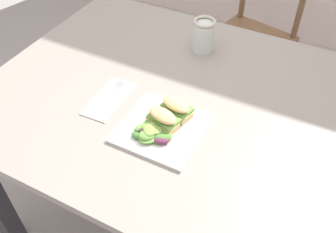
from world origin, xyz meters
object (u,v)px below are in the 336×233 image
Objects in this scene: chair_wooden_far at (253,37)px; mason_jar_iced_tea at (204,37)px; dining_table at (172,118)px; sandwich_half_front at (163,119)px; fork_on_napkin at (111,95)px; sandwich_half_back at (176,108)px; plate_lunch at (162,128)px.

chair_wooden_far reaches higher than mason_jar_iced_tea.
chair_wooden_far is (0.03, 0.93, -0.18)m from dining_table.
sandwich_half_front is 0.59× the size of fork_on_napkin.
sandwich_half_back is (0.03, -1.03, 0.33)m from chair_wooden_far.
sandwich_half_back is 0.85× the size of mason_jar_iced_tea.
chair_wooden_far is 4.68× the size of fork_on_napkin.
mason_jar_iced_tea is (-0.07, 0.38, 0.02)m from sandwich_half_back.
dining_table is 0.22m from sandwich_half_front.
chair_wooden_far is 1.08m from sandwich_half_back.
plate_lunch is at bearing -84.40° from sandwich_half_front.
chair_wooden_far is 7.97× the size of sandwich_half_front.
fork_on_napkin is (-0.22, 0.06, 0.00)m from plate_lunch.
chair_wooden_far is at bearing 86.35° from mason_jar_iced_tea.
chair_wooden_far is 6.80× the size of mason_jar_iced_tea.
fork_on_napkin is 0.43m from mason_jar_iced_tea.
sandwich_half_front is at bearing -82.38° from mason_jar_iced_tea.
sandwich_half_front is at bearing -12.60° from fork_on_napkin.
dining_table is at bearing 123.34° from sandwich_half_back.
plate_lunch is 0.03m from sandwich_half_front.
chair_wooden_far is at bearing 88.17° from dining_table.
sandwich_half_front is (-0.00, 0.01, 0.03)m from plate_lunch.
fork_on_napkin is at bearing 165.61° from plate_lunch.
sandwich_half_back is at bearing -56.66° from dining_table.
plate_lunch is at bearing -14.39° from fork_on_napkin.
fork_on_napkin is at bearing 167.40° from sandwich_half_front.
sandwich_half_front is 0.85× the size of mason_jar_iced_tea.
sandwich_half_back is (0.06, -0.09, 0.15)m from dining_table.
mason_jar_iced_tea is at bearing 100.95° from sandwich_half_back.
plate_lunch is 2.26× the size of sandwich_half_front.
mason_jar_iced_tea reaches higher than dining_table.
chair_wooden_far is at bearing 90.97° from plate_lunch.
fork_on_napkin reaches higher than dining_table.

